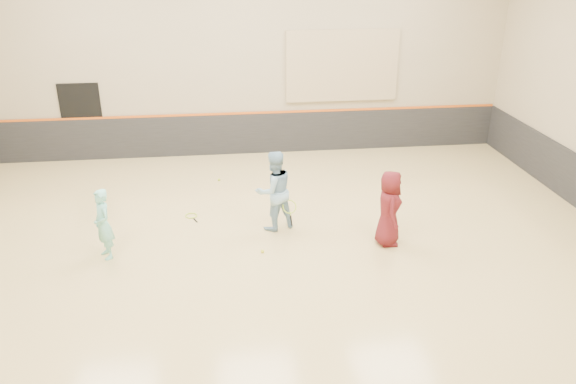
{
  "coord_description": "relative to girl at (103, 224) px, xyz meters",
  "views": [
    {
      "loc": [
        -0.64,
        -9.66,
        5.6
      ],
      "look_at": [
        0.58,
        0.4,
        1.15
      ],
      "focal_mm": 35.0,
      "sensor_mm": 36.0,
      "label": 1
    }
  ],
  "objects": [
    {
      "name": "held_racket",
      "position": [
        3.68,
        0.62,
        -0.13
      ],
      "size": [
        0.39,
        0.39,
        0.58
      ],
      "primitive_type": null,
      "color": "#B2DB30",
      "rests_on": "instructor"
    },
    {
      "name": "ball_beside_spare",
      "position": [
        2.21,
        3.63,
        -0.68
      ],
      "size": [
        0.07,
        0.07,
        0.07
      ],
      "primitive_type": "sphere",
      "color": "#C0D932",
      "rests_on": "floor"
    },
    {
      "name": "spare_racket",
      "position": [
        1.56,
        1.62,
        -0.69
      ],
      "size": [
        0.6,
        0.6,
        0.04
      ],
      "primitive_type": null,
      "color": "#AEDC30",
      "rests_on": "floor"
    },
    {
      "name": "ball_under_racket",
      "position": [
        3.03,
        -0.23,
        -0.68
      ],
      "size": [
        0.07,
        0.07,
        0.07
      ],
      "primitive_type": "sphere",
      "color": "yellow",
      "rests_on": "floor"
    },
    {
      "name": "girl",
      "position": [
        0.0,
        0.0,
        0.0
      ],
      "size": [
        0.55,
        0.62,
        1.42
      ],
      "primitive_type": "imported",
      "rotation": [
        0.0,
        0.0,
        -1.06
      ],
      "color": "#7FDDD1",
      "rests_on": "floor"
    },
    {
      "name": "accent_stripe",
      "position": [
        3.01,
        5.66,
        0.51
      ],
      "size": [
        14.9,
        0.03,
        0.06
      ],
      "primitive_type": "cube",
      "color": "#D85914",
      "rests_on": "wall_back"
    },
    {
      "name": "instructor",
      "position": [
        3.38,
        0.83,
        0.17
      ],
      "size": [
        1.04,
        0.94,
        1.75
      ],
      "primitive_type": "imported",
      "rotation": [
        0.0,
        0.0,
        3.54
      ],
      "color": "#8CB9D8",
      "rests_on": "floor"
    },
    {
      "name": "young_man",
      "position": [
        5.6,
        -0.13,
        0.08
      ],
      "size": [
        0.57,
        0.81,
        1.58
      ],
      "primitive_type": "imported",
      "rotation": [
        0.0,
        0.0,
        1.48
      ],
      "color": "#5A151B",
      "rests_on": "floor"
    },
    {
      "name": "ball_in_hand",
      "position": [
        5.72,
        -0.19,
        0.28
      ],
      "size": [
        0.07,
        0.07,
        0.07
      ],
      "primitive_type": "sphere",
      "color": "#AECD2F",
      "rests_on": "young_man"
    },
    {
      "name": "room",
      "position": [
        3.01,
        -0.3,
        0.1
      ],
      "size": [
        15.04,
        12.04,
        6.22
      ],
      "color": "tan",
      "rests_on": "ground"
    },
    {
      "name": "wainscot_back",
      "position": [
        3.01,
        5.67,
        -0.11
      ],
      "size": [
        14.9,
        0.04,
        1.2
      ],
      "primitive_type": "cube",
      "color": "#232326",
      "rests_on": "floor"
    },
    {
      "name": "acoustic_panel",
      "position": [
        5.81,
        5.65,
        1.79
      ],
      "size": [
        3.2,
        0.08,
        2.0
      ],
      "primitive_type": "cube",
      "color": "tan",
      "rests_on": "wall_back"
    },
    {
      "name": "doorway",
      "position": [
        -1.49,
        5.68,
        0.39
      ],
      "size": [
        1.1,
        0.05,
        2.2
      ],
      "primitive_type": "cube",
      "color": "black",
      "rests_on": "floor"
    }
  ]
}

